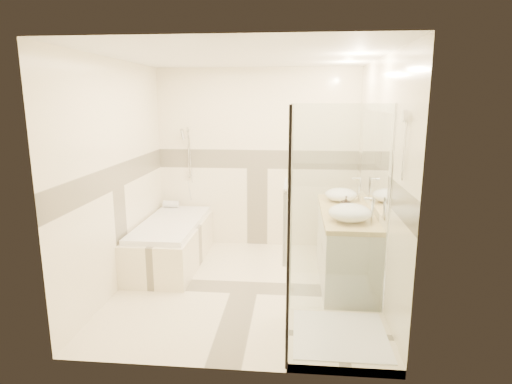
# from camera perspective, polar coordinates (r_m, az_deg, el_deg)

# --- Properties ---
(room) EXTENTS (2.82, 3.02, 2.52)m
(room) POSITION_cam_1_polar(r_m,az_deg,el_deg) (4.56, -0.84, 1.94)
(room) COLOR #F9EBC6
(room) RESTS_ON ground
(bathtub) EXTENTS (0.75, 1.70, 0.56)m
(bathtub) POSITION_cam_1_polar(r_m,az_deg,el_deg) (5.62, -11.18, -6.33)
(bathtub) COLOR #FEF0CB
(bathtub) RESTS_ON ground
(vanity) EXTENTS (0.58, 1.62, 0.85)m
(vanity) POSITION_cam_1_polar(r_m,az_deg,el_deg) (5.06, 11.78, -7.03)
(vanity) COLOR white
(vanity) RESTS_ON ground
(shower_enclosure) EXTENTS (0.96, 0.93, 2.04)m
(shower_enclosure) POSITION_cam_1_polar(r_m,az_deg,el_deg) (3.82, 9.47, -12.13)
(shower_enclosure) COLOR #FEF0CB
(shower_enclosure) RESTS_ON ground
(vessel_sink_near) EXTENTS (0.39, 0.39, 0.16)m
(vessel_sink_near) POSITION_cam_1_polar(r_m,az_deg,el_deg) (5.36, 11.28, -0.34)
(vessel_sink_near) COLOR white
(vessel_sink_near) RESTS_ON vanity
(vessel_sink_far) EXTENTS (0.44, 0.44, 0.18)m
(vessel_sink_far) POSITION_cam_1_polar(r_m,az_deg,el_deg) (4.48, 12.43, -2.71)
(vessel_sink_far) COLOR white
(vessel_sink_far) RESTS_ON vanity
(faucet_near) EXTENTS (0.12, 0.03, 0.30)m
(faucet_near) POSITION_cam_1_polar(r_m,az_deg,el_deg) (5.36, 13.61, 0.61)
(faucet_near) COLOR silver
(faucet_near) RESTS_ON vanity
(faucet_far) EXTENTS (0.11, 0.03, 0.26)m
(faucet_far) POSITION_cam_1_polar(r_m,az_deg,el_deg) (4.50, 15.20, -1.99)
(faucet_far) COLOR silver
(faucet_far) RESTS_ON vanity
(amenity_bottle_a) EXTENTS (0.10, 0.10, 0.17)m
(amenity_bottle_a) POSITION_cam_1_polar(r_m,az_deg,el_deg) (4.86, 11.88, -1.54)
(amenity_bottle_a) COLOR black
(amenity_bottle_a) RESTS_ON vanity
(amenity_bottle_b) EXTENTS (0.11, 0.11, 0.13)m
(amenity_bottle_b) POSITION_cam_1_polar(r_m,az_deg,el_deg) (4.90, 11.83, -1.68)
(amenity_bottle_b) COLOR black
(amenity_bottle_b) RESTS_ON vanity
(folded_towels) EXTENTS (0.18, 0.26, 0.07)m
(folded_towels) POSITION_cam_1_polar(r_m,az_deg,el_deg) (5.61, 11.01, -0.21)
(folded_towels) COLOR white
(folded_towels) RESTS_ON vanity
(rolled_towel) EXTENTS (0.21, 0.10, 0.10)m
(rolled_towel) POSITION_cam_1_polar(r_m,az_deg,el_deg) (6.24, -11.29, -1.58)
(rolled_towel) COLOR white
(rolled_towel) RESTS_ON bathtub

